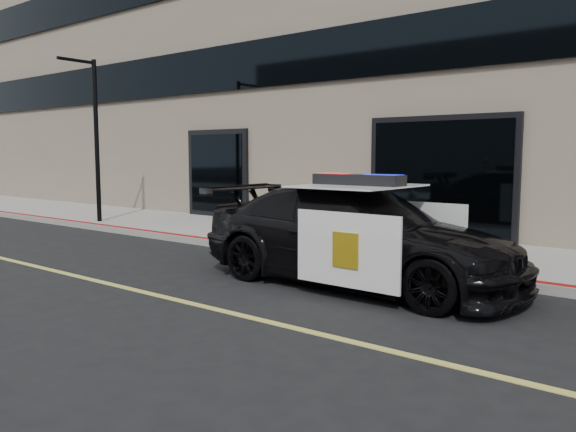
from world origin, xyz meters
The scene contains 5 objects.
ground centered at (0.00, 0.00, 0.00)m, with size 120.00×120.00×0.00m, color black.
sidewalk_n centered at (0.00, 5.25, 0.07)m, with size 60.00×3.50×0.15m, color gray.
police_car centered at (-0.39, 2.39, 0.77)m, with size 2.46×5.28×1.71m.
fire_hydrant centered at (-2.82, 4.34, 0.56)m, with size 0.40×0.55×0.88m.
street_light centered at (-9.75, 3.96, 2.60)m, with size 0.12×1.12×4.43m.
Camera 1 is at (4.05, -5.02, 2.00)m, focal length 35.00 mm.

